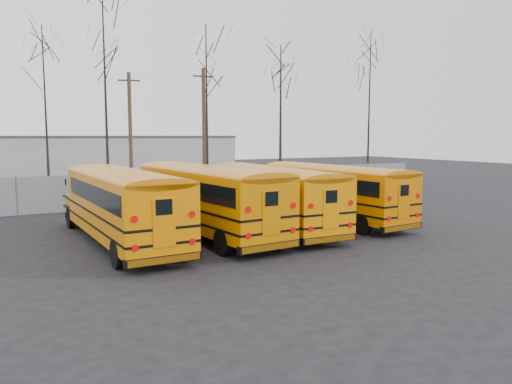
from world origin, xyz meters
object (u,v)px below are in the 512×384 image
bus_b (205,194)px  bus_d (331,188)px  bus_c (271,192)px  utility_pole_right (204,128)px  utility_pole_left (130,132)px  bus_a (122,200)px

bus_b → bus_d: bearing=-2.1°
bus_b → bus_c: bus_b is taller
bus_c → bus_d: size_ratio=1.01×
bus_d → utility_pole_right: (0.47, 16.07, 3.06)m
utility_pole_right → utility_pole_left: bearing=176.7°
bus_b → bus_c: bearing=-6.0°
utility_pole_right → bus_c: bearing=-103.3°
bus_d → utility_pole_right: bearing=84.8°
bus_b → bus_c: 3.08m
utility_pole_right → bus_d: bearing=-91.2°
bus_a → utility_pole_right: 19.56m
bus_a → utility_pole_right: (10.53, 16.22, 2.98)m
bus_d → utility_pole_right: 16.36m
bus_d → bus_c: bearing=-178.5°
utility_pole_left → utility_pole_right: size_ratio=0.94×
bus_b → utility_pole_left: bearing=80.8°
bus_d → utility_pole_right: utility_pole_right is taller
bus_a → bus_d: bus_a is taller
utility_pole_left → utility_pole_right: (5.52, -0.37, 0.31)m
bus_b → utility_pole_left: size_ratio=1.26×
bus_a → utility_pole_left: size_ratio=1.23×
bus_a → bus_b: bearing=-1.3°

